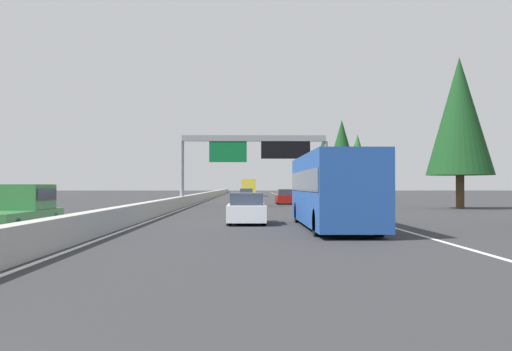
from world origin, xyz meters
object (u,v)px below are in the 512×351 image
object	(u,v)px
sedan_near_right	(285,197)
sedan_near_center	(246,209)
conifer_right_distant	(323,161)
conifer_right_far	(342,151)
conifer_right_near	(460,116)
box_truck_far_right	(248,187)
conifer_right_mid	(358,160)
bus_mid_right	(332,188)
sedan_far_center	(246,195)
sign_gantry_overhead	(256,150)
oncoming_near	(14,211)

from	to	relation	value
sedan_near_right	sedan_near_center	bearing A→B (deg)	172.69
conifer_right_distant	conifer_right_far	bearing A→B (deg)	-179.19
conifer_right_near	conifer_right_distant	xyz separation A→B (m)	(42.78, 5.27, -1.73)
conifer_right_near	sedan_near_right	bearing A→B (deg)	47.96
box_truck_far_right	conifer_right_mid	bearing A→B (deg)	-155.19
conifer_right_distant	box_truck_far_right	bearing A→B (deg)	39.50
box_truck_far_right	conifer_right_distant	distance (m)	18.13
sedan_near_right	box_truck_far_right	world-z (taller)	box_truck_far_right
sedan_near_center	box_truck_far_right	world-z (taller)	box_truck_far_right
sedan_near_center	sedan_near_right	distance (m)	30.47
sedan_near_right	conifer_right_distant	world-z (taller)	conifer_right_distant
sedan_near_center	conifer_right_near	world-z (taller)	conifer_right_near
bus_mid_right	conifer_right_distant	size ratio (longest dim) A/B	1.25
sedan_near_right	conifer_right_near	world-z (taller)	conifer_right_near
sedan_near_center	sedan_far_center	xyz separation A→B (m)	(44.43, -0.03, 0.00)
conifer_right_near	conifer_right_far	world-z (taller)	conifer_right_near
conifer_right_mid	conifer_right_far	bearing A→B (deg)	100.08
sedan_near_center	conifer_right_distant	distance (m)	62.52
sedan_near_center	sedan_near_right	bearing A→B (deg)	-7.31
box_truck_far_right	conifer_right_near	world-z (taller)	conifer_right_near
bus_mid_right	box_truck_far_right	bearing A→B (deg)	2.37
bus_mid_right	conifer_right_mid	world-z (taller)	conifer_right_mid
sign_gantry_overhead	box_truck_far_right	xyz separation A→B (m)	(52.32, 0.43, -3.26)
box_truck_far_right	sign_gantry_overhead	bearing A→B (deg)	-179.53
sedan_far_center	conifer_right_far	bearing A→B (deg)	-85.81
box_truck_far_right	conifer_right_distant	size ratio (longest dim) A/B	0.92
bus_mid_right	box_truck_far_right	xyz separation A→B (m)	(78.07, 3.23, -0.11)
conifer_right_far	conifer_right_distant	size ratio (longest dim) A/B	1.09
sedan_near_right	box_truck_far_right	xyz separation A→B (m)	(44.65, 3.46, 0.93)
bus_mid_right	conifer_right_far	distance (m)	49.39
sign_gantry_overhead	box_truck_far_right	world-z (taller)	sign_gantry_overhead
sedan_near_center	conifer_right_far	world-z (taller)	conifer_right_far
conifer_right_near	oncoming_near	bearing A→B (deg)	136.09
sedan_near_center	oncoming_near	bearing A→B (deg)	133.00
sedan_near_center	conifer_right_far	xyz separation A→B (m)	(45.30, -11.89, 5.39)
sign_gantry_overhead	sedan_far_center	distance (m)	22.30
oncoming_near	conifer_right_mid	bearing A→B (deg)	157.52
box_truck_far_right	sedan_far_center	world-z (taller)	box_truck_far_right
conifer_right_mid	conifer_right_distant	xyz separation A→B (m)	(15.56, 2.25, 0.58)
bus_mid_right	conifer_right_mid	xyz separation A→B (m)	(48.86, -10.27, 3.29)
bus_mid_right	conifer_right_far	world-z (taller)	conifer_right_far
sedan_near_right	box_truck_far_right	size ratio (longest dim) A/B	0.52
conifer_right_distant	sedan_far_center	bearing A→B (deg)	145.29
bus_mid_right	conifer_right_near	xyz separation A→B (m)	(21.65, -13.29, 5.61)
sign_gantry_overhead	bus_mid_right	distance (m)	26.09
sedan_far_center	conifer_right_mid	bearing A→B (deg)	-84.94
box_truck_far_right	oncoming_near	distance (m)	82.87
sedan_near_right	sedan_far_center	xyz separation A→B (m)	(14.21, 3.84, 0.00)
bus_mid_right	conifer_right_distant	world-z (taller)	conifer_right_distant
sedan_near_right	sedan_far_center	size ratio (longest dim) A/B	1.00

